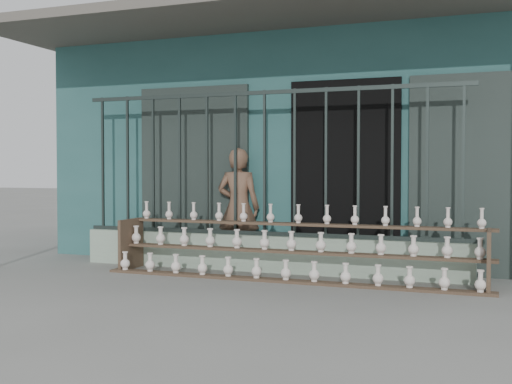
% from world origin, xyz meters
% --- Properties ---
extents(ground, '(60.00, 60.00, 0.00)m').
position_xyz_m(ground, '(0.00, 0.00, 0.00)').
color(ground, slate).
extents(workshop_building, '(7.40, 6.60, 3.21)m').
position_xyz_m(workshop_building, '(0.00, 4.23, 1.62)').
color(workshop_building, '#2A5A59').
rests_on(workshop_building, ground).
extents(parapet_wall, '(5.00, 0.20, 0.45)m').
position_xyz_m(parapet_wall, '(0.00, 1.30, 0.23)').
color(parapet_wall, '#9AB39B').
rests_on(parapet_wall, ground).
extents(security_fence, '(5.00, 0.04, 1.80)m').
position_xyz_m(security_fence, '(-0.00, 1.30, 1.35)').
color(security_fence, '#283330').
rests_on(security_fence, parapet_wall).
extents(shelf_rack, '(4.50, 0.68, 0.85)m').
position_xyz_m(shelf_rack, '(0.48, 0.88, 0.36)').
color(shelf_rack, brown).
rests_on(shelf_rack, ground).
extents(elderly_woman, '(0.59, 0.42, 1.55)m').
position_xyz_m(elderly_woman, '(-0.47, 1.60, 0.77)').
color(elderly_woman, brown).
rests_on(elderly_woman, ground).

